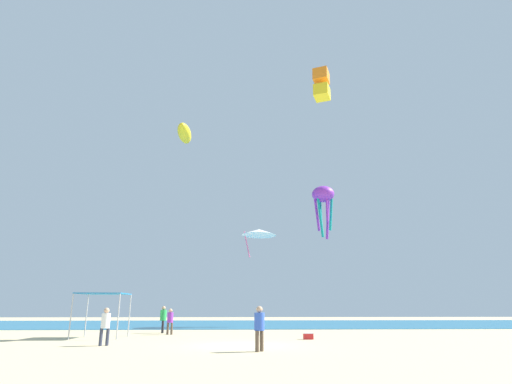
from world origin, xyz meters
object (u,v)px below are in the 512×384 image
kite_delta_white (259,232)px  kite_inflatable_yellow (184,133)px  cooler_box (308,336)px  kite_octopus_purple (323,197)px  kite_box_orange (321,84)px  person_leftmost (105,323)px  person_rightmost (259,325)px  person_near_tent (163,317)px  canopy_tent (104,296)px  person_central (170,319)px

kite_delta_white → kite_inflatable_yellow: (-8.22, 3.69, 11.87)m
cooler_box → kite_delta_white: 17.19m
cooler_box → kite_delta_white: size_ratio=0.12×
kite_octopus_purple → kite_box_orange: size_ratio=2.17×
person_leftmost → kite_inflatable_yellow: (0.23, 22.04, 19.64)m
cooler_box → kite_inflatable_yellow: (-10.35, 18.40, 20.51)m
person_rightmost → kite_inflatable_yellow: kite_inflatable_yellow is taller
kite_delta_white → kite_box_orange: 15.45m
person_near_tent → kite_inflatable_yellow: kite_inflatable_yellow is taller
cooler_box → person_rightmost: bearing=-115.5°
kite_delta_white → kite_inflatable_yellow: kite_inflatable_yellow is taller
canopy_tent → person_near_tent: canopy_tent is taller
person_central → person_near_tent: bearing=-44.6°
person_central → kite_delta_white: 14.38m
person_near_tent → kite_octopus_purple: 20.83m
cooler_box → kite_inflatable_yellow: bearing=119.4°
person_rightmost → kite_octopus_purple: size_ratio=0.34×
person_leftmost → cooler_box: bearing=165.5°
person_rightmost → kite_delta_white: (1.03, 21.34, 7.72)m
cooler_box → person_leftmost: bearing=-161.0°
person_leftmost → person_rightmost: person_rightmost is taller
kite_inflatable_yellow → person_near_tent: bearing=4.0°
cooler_box → kite_box_orange: kite_box_orange is taller
person_leftmost → kite_box_orange: size_ratio=0.71×
canopy_tent → kite_delta_white: size_ratio=0.60×
person_near_tent → person_leftmost: (-1.09, -9.95, -0.05)m
person_near_tent → kite_delta_white: bearing=128.3°
kite_inflatable_yellow → kite_box_orange: 19.53m
cooler_box → kite_octopus_purple: size_ratio=0.10×
person_central → kite_inflatable_yellow: 24.10m
person_leftmost → kite_box_orange: bearing=176.0°
kite_inflatable_yellow → person_rightmost: bearing=16.0°
canopy_tent → kite_octopus_purple: size_ratio=0.51×
person_central → person_rightmost: person_rightmost is taller
canopy_tent → kite_box_orange: (14.68, 2.07, 16.19)m
person_leftmost → person_central: 8.45m
cooler_box → person_near_tent: bearing=146.4°
kite_inflatable_yellow → person_leftmost: bearing=-0.7°
kite_inflatable_yellow → kite_octopus_purple: bearing=81.3°
person_near_tent → cooler_box: bearing=45.9°
kite_inflatable_yellow → person_central: bearing=6.7°
person_rightmost → person_leftmost: bearing=106.4°
person_leftmost → kite_box_orange: 22.98m
cooler_box → kite_inflatable_yellow: kite_inflatable_yellow is taller
canopy_tent → cooler_box: bearing=-7.2°
person_near_tent → kite_octopus_purple: size_ratio=0.34×
person_rightmost → kite_box_orange: bearing=10.5°
kite_box_orange → person_leftmost: bearing=53.1°
kite_octopus_purple → kite_inflatable_yellow: bearing=-115.5°
person_leftmost → kite_delta_white: (8.45, 18.35, 7.77)m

